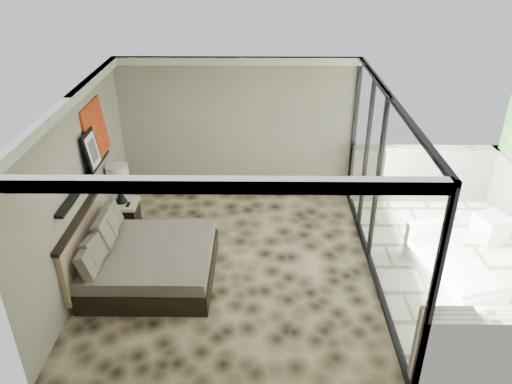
{
  "coord_description": "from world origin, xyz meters",
  "views": [
    {
      "loc": [
        0.46,
        -6.55,
        4.84
      ],
      "look_at": [
        0.38,
        0.4,
        1.15
      ],
      "focal_mm": 35.0,
      "sensor_mm": 36.0,
      "label": 1
    }
  ],
  "objects_px": {
    "lounger": "(451,268)",
    "table_lamp": "(118,179)",
    "nightstand": "(125,215)",
    "bed": "(144,260)",
    "ottoman": "(490,228)"
  },
  "relations": [
    {
      "from": "table_lamp",
      "to": "ottoman",
      "type": "height_order",
      "value": "table_lamp"
    },
    {
      "from": "ottoman",
      "to": "table_lamp",
      "type": "bearing_deg",
      "value": 176.88
    },
    {
      "from": "bed",
      "to": "nightstand",
      "type": "height_order",
      "value": "bed"
    },
    {
      "from": "bed",
      "to": "ottoman",
      "type": "bearing_deg",
      "value": 11.09
    },
    {
      "from": "bed",
      "to": "lounger",
      "type": "bearing_deg",
      "value": 0.32
    },
    {
      "from": "bed",
      "to": "table_lamp",
      "type": "xyz_separation_m",
      "value": [
        -0.69,
        1.49,
        0.65
      ]
    },
    {
      "from": "bed",
      "to": "ottoman",
      "type": "distance_m",
      "value": 5.9
    },
    {
      "from": "bed",
      "to": "table_lamp",
      "type": "height_order",
      "value": "table_lamp"
    },
    {
      "from": "nightstand",
      "to": "lounger",
      "type": "height_order",
      "value": "lounger"
    },
    {
      "from": "bed",
      "to": "nightstand",
      "type": "distance_m",
      "value": 1.61
    },
    {
      "from": "bed",
      "to": "nightstand",
      "type": "relative_size",
      "value": 3.81
    },
    {
      "from": "ottoman",
      "to": "lounger",
      "type": "xyz_separation_m",
      "value": [
        -1.05,
        -1.11,
        -0.04
      ]
    },
    {
      "from": "lounger",
      "to": "table_lamp",
      "type": "bearing_deg",
      "value": 149.94
    },
    {
      "from": "table_lamp",
      "to": "nightstand",
      "type": "bearing_deg",
      "value": -32.46
    },
    {
      "from": "nightstand",
      "to": "bed",
      "type": "bearing_deg",
      "value": -62.3
    }
  ]
}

